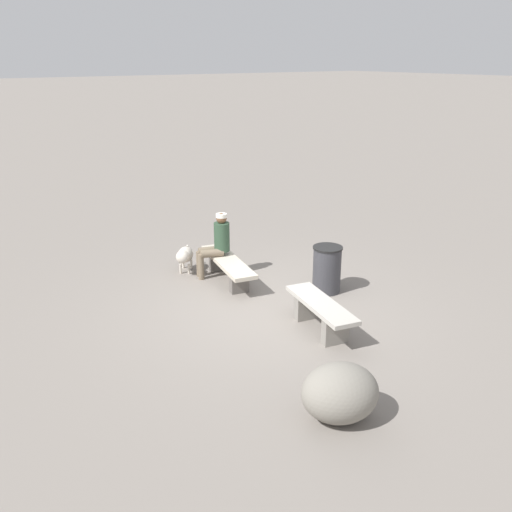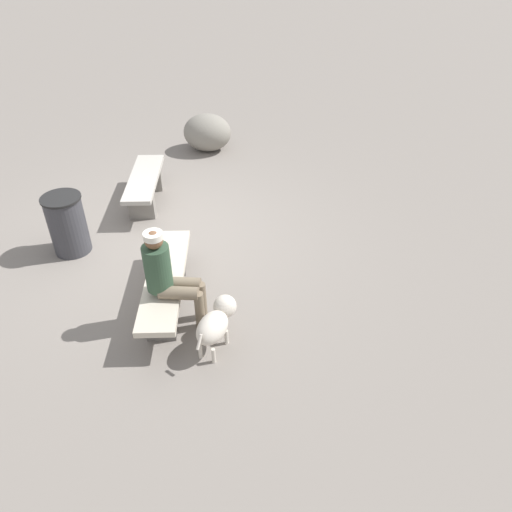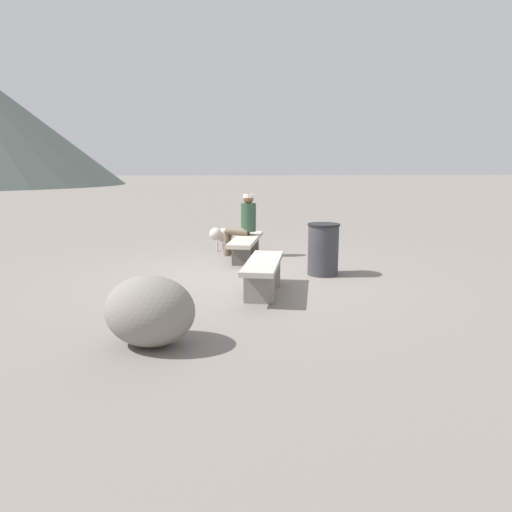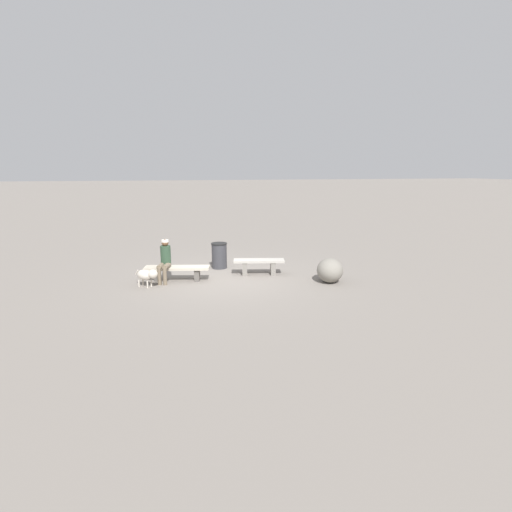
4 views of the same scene
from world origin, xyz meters
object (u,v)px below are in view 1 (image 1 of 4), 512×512
object	(u,v)px
bench_right	(228,265)
boulder	(340,393)
bench_left	(321,311)
dog	(185,255)
trash_bin	(327,269)
seated_person	(217,242)

from	to	relation	value
bench_right	boulder	size ratio (longest dim) A/B	2.13
bench_left	dog	distance (m)	3.41
bench_left	trash_bin	bearing A→B (deg)	-32.83
seated_person	boulder	world-z (taller)	seated_person
bench_left	boulder	xyz separation A→B (m)	(-1.81, 1.30, 0.03)
bench_right	boulder	distance (m)	4.50
bench_left	boulder	world-z (taller)	boulder
bench_right	trash_bin	size ratio (longest dim) A/B	2.30
trash_bin	dog	bearing A→B (deg)	35.70
boulder	bench_right	bearing A→B (deg)	-15.71
trash_bin	boulder	xyz separation A→B (m)	(-2.90, 2.40, -0.07)
bench_right	trash_bin	bearing A→B (deg)	-128.18
seated_person	dog	bearing A→B (deg)	57.35
bench_left	trash_bin	size ratio (longest dim) A/B	1.93
seated_person	boulder	distance (m)	4.83
boulder	dog	bearing A→B (deg)	-8.36
dog	boulder	world-z (taller)	boulder
seated_person	dog	xyz separation A→B (m)	(0.51, 0.42, -0.34)
trash_bin	boulder	bearing A→B (deg)	140.41
seated_person	bench_left	bearing A→B (deg)	-160.21
seated_person	dog	distance (m)	0.74
dog	boulder	distance (m)	5.23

